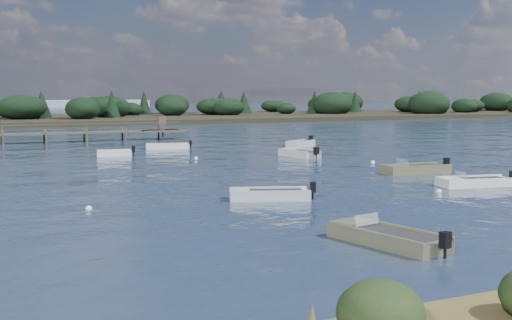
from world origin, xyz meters
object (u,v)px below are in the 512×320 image
dinghy_mid_white_b (415,171)px  tender_far_white (114,154)px  tender_far_grey_b (301,145)px  dinghy_extra_a (299,155)px  dinghy_extra_b (167,147)px  dinghy_mid_grey (269,197)px  dinghy_near_olive (387,240)px  dinghy_mid_white_a (475,184)px

dinghy_mid_white_b → tender_far_white: bearing=128.6°
tender_far_grey_b → dinghy_extra_a: (-5.03, -8.94, -0.01)m
dinghy_extra_b → dinghy_mid_white_b: 26.86m
dinghy_extra_a → dinghy_mid_grey: dinghy_extra_a is taller
tender_far_grey_b → dinghy_near_olive: size_ratio=0.75×
dinghy_mid_white_a → dinghy_mid_grey: bearing=176.6°
tender_far_white → dinghy_mid_white_b: (15.86, -19.90, 0.01)m
dinghy_extra_b → dinghy_mid_grey: (-3.96, -30.58, 0.02)m
dinghy_mid_white_b → dinghy_extra_a: bearing=98.5°
dinghy_mid_white_b → dinghy_near_olive: dinghy_mid_white_b is taller
dinghy_mid_grey → dinghy_mid_white_a: 12.94m
dinghy_near_olive → tender_far_white: bearing=93.0°
dinghy_extra_a → dinghy_extra_b: size_ratio=0.99×
dinghy_extra_a → dinghy_mid_grey: (-11.67, -18.23, -0.03)m
dinghy_extra_a → dinghy_mid_white_a: size_ratio=0.92×
dinghy_extra_a → tender_far_grey_b: bearing=60.6°
tender_far_grey_b → dinghy_near_olive: tender_far_grey_b is taller
tender_far_white → dinghy_mid_white_b: size_ratio=0.64×
dinghy_mid_white_a → dinghy_near_olive: bearing=-144.1°
dinghy_extra_b → dinghy_mid_white_a: dinghy_mid_white_a is taller
dinghy_extra_b → dinghy_near_olive: 41.20m
tender_far_white → dinghy_near_olive: bearing=-87.0°
dinghy_extra_a → dinghy_mid_white_b: bearing=-81.5°
dinghy_near_olive → tender_far_grey_b: bearing=65.5°
dinghy_mid_white_a → tender_far_grey_b: bearing=82.3°
dinghy_extra_b → tender_far_grey_b: bearing=-15.0°
tender_far_grey_b → dinghy_near_olive: bearing=-114.5°
tender_far_grey_b → dinghy_mid_white_a: (-3.79, -27.94, -0.04)m
dinghy_mid_white_b → dinghy_extra_b: bearing=111.0°
dinghy_mid_white_b → dinghy_near_olive: bearing=-131.3°
dinghy_extra_a → tender_far_white: dinghy_extra_a is taller
tender_far_white → dinghy_extra_b: bearing=39.7°
dinghy_mid_grey → tender_far_grey_b: bearing=58.4°
tender_far_grey_b → dinghy_extra_b: 13.20m
dinghy_extra_b → dinghy_mid_white_a: size_ratio=0.93×
dinghy_extra_a → dinghy_mid_grey: bearing=-122.6°
dinghy_extra_b → dinghy_mid_white_a: 32.60m
tender_far_white → dinghy_extra_b: 8.12m
dinghy_mid_white_b → dinghy_near_olive: (-13.96, -15.89, -0.01)m
dinghy_mid_white_a → dinghy_extra_b: bearing=106.0°
dinghy_mid_grey → dinghy_near_olive: 10.40m
dinghy_extra_b → dinghy_mid_white_b: (9.61, -25.08, 0.03)m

